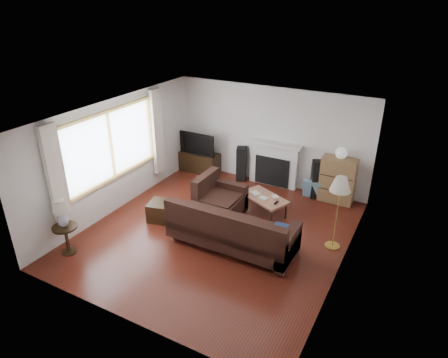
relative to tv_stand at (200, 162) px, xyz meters
The scene contains 17 objects.
room 3.29m from the tv_stand, 52.06° to the right, with size 5.10×5.60×2.54m.
window 3.01m from the tv_stand, 100.96° to the right, with size 0.12×2.74×1.54m, color olive.
curtain_near 4.37m from the tv_stand, 96.37° to the right, with size 0.10×0.35×2.10m, color white.
curtain_far 1.68m from the tv_stand, 112.02° to the right, with size 0.10×0.35×2.10m, color white.
fireplace 2.11m from the tv_stand, ahead, with size 1.40×0.26×1.15m, color white.
tv_stand is the anchor object (origin of this frame).
television 0.57m from the tv_stand, behind, with size 1.03×0.14×0.60m, color black.
speaker_left 1.25m from the tv_stand, ahead, with size 0.25×0.30×0.90m, color black.
speaker_right 3.24m from the tv_stand, ahead, with size 0.25×0.31×0.92m, color black.
bookshelf 3.73m from the tv_stand, ahead, with size 0.79×0.37×1.08m, color olive.
globe_lamp 3.84m from the tv_stand, ahead, with size 0.27×0.27×0.27m, color white.
sectional_sofa 3.68m from the tv_stand, 48.72° to the right, with size 2.67×1.95×0.86m, color black.
coffee_table 2.77m from the tv_stand, 27.46° to the right, with size 1.06×0.58×0.41m, color #9E664C.
footstool 2.66m from the tv_stand, 77.03° to the right, with size 0.49×0.49×0.41m, color black.
floor_lamp 4.56m from the tv_stand, 23.84° to the right, with size 0.38×0.38×1.49m, color gold.
side_table 4.42m from the tv_stand, 92.83° to the right, with size 0.46×0.46×0.58m, color black.
table_lamp 4.46m from the tv_stand, 92.83° to the right, with size 0.33×0.33×0.54m, color silver.
Camera 1 is at (3.44, -6.06, 4.53)m, focal length 32.00 mm.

